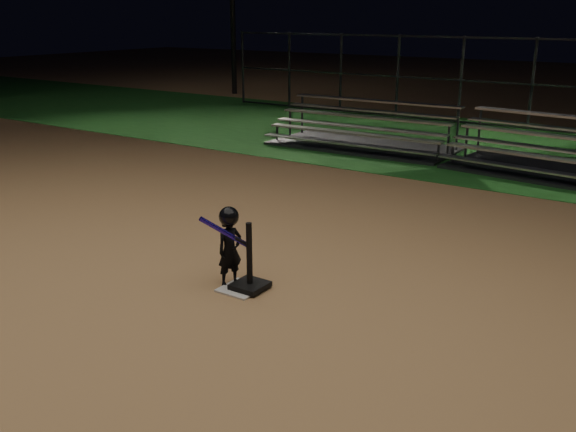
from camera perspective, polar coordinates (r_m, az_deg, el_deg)
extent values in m
plane|color=#AC7D4E|center=(7.60, -4.23, -6.59)|extent=(80.00, 80.00, 0.00)
cube|color=#184C19|center=(16.32, 18.00, 5.85)|extent=(60.00, 8.00, 0.01)
cube|color=beige|center=(7.60, -4.23, -6.50)|extent=(0.45, 0.45, 0.02)
cube|color=black|center=(7.58, -3.42, -6.21)|extent=(0.38, 0.38, 0.06)
cylinder|color=black|center=(7.42, -3.47, -3.36)|extent=(0.07, 0.07, 0.75)
imported|color=black|center=(7.59, -5.22, -3.08)|extent=(0.31, 0.37, 0.88)
sphere|color=black|center=(7.45, -5.31, -0.04)|extent=(0.24, 0.24, 0.24)
cylinder|color=#2D18CE|center=(7.35, -5.71, -1.45)|extent=(0.41, 0.47, 0.43)
cylinder|color=black|center=(7.39, -4.13, -2.33)|extent=(0.15, 0.16, 0.14)
cube|color=#A4A4A9|center=(15.08, 5.76, 7.38)|extent=(4.39, 0.36, 0.04)
cube|color=#A4A4A9|center=(14.85, 5.19, 6.46)|extent=(4.39, 0.36, 0.03)
cube|color=#A4A4A9|center=(15.56, 6.82, 8.81)|extent=(4.39, 0.36, 0.04)
cube|color=#A4A4A9|center=(15.32, 6.28, 7.95)|extent=(4.39, 0.36, 0.03)
cube|color=#A4A4A9|center=(16.06, 7.82, 10.16)|extent=(4.39, 0.36, 0.04)
cube|color=#A4A4A9|center=(15.81, 7.31, 9.34)|extent=(4.39, 0.36, 0.03)
cube|color=#38383D|center=(15.69, 6.72, 6.24)|extent=(4.43, 2.23, 0.07)
cube|color=silver|center=(13.29, 22.93, 4.73)|extent=(4.53, 0.82, 0.05)
cube|color=silver|center=(13.04, 22.37, 3.64)|extent=(4.53, 0.82, 0.03)
cube|color=silver|center=(13.81, 23.92, 6.40)|extent=(4.53, 0.82, 0.05)
cube|color=silver|center=(13.55, 23.40, 5.39)|extent=(4.53, 0.82, 0.03)
cube|color=silver|center=(14.08, 24.36, 7.01)|extent=(4.53, 0.82, 0.03)
cube|color=#38383D|center=(13.96, 23.55, 3.45)|extent=(4.76, 2.74, 0.07)
cube|color=#38383D|center=(19.17, 20.60, 7.38)|extent=(20.00, 0.05, 0.05)
cube|color=#38383D|center=(19.02, 20.99, 10.93)|extent=(20.00, 0.05, 0.05)
cube|color=#38383D|center=(18.94, 21.40, 14.52)|extent=(20.00, 0.05, 0.05)
cylinder|color=#38383D|center=(23.41, -4.06, 13.09)|extent=(0.08, 0.08, 2.50)
cylinder|color=#38383D|center=(20.73, 7.20, 12.41)|extent=(0.08, 0.08, 2.50)
cylinder|color=#38383D|center=(19.02, 20.99, 10.93)|extent=(0.08, 0.08, 2.50)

